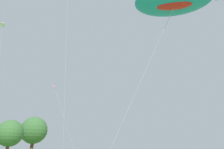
{
  "coord_description": "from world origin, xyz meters",
  "views": [
    {
      "loc": [
        -10.93,
        -0.67,
        1.51
      ],
      "look_at": [
        -0.99,
        7.01,
        6.45
      ],
      "focal_mm": 32.96,
      "sensor_mm": 36.0,
      "label": 1
    }
  ],
  "objects_px": {
    "big_show_kite": "(176,0)",
    "tree_pine_center": "(10,133)",
    "tree_shrub_far": "(34,130)",
    "small_kite_tiny_distant": "(56,94)",
    "small_kite_diamond_red": "(2,27)"
  },
  "relations": [
    {
      "from": "big_show_kite",
      "to": "small_kite_diamond_red",
      "type": "height_order",
      "value": "small_kite_diamond_red"
    },
    {
      "from": "small_kite_tiny_distant",
      "to": "tree_shrub_far",
      "type": "distance_m",
      "value": 44.96
    },
    {
      "from": "small_kite_tiny_distant",
      "to": "tree_pine_center",
      "type": "height_order",
      "value": "tree_pine_center"
    },
    {
      "from": "small_kite_tiny_distant",
      "to": "tree_pine_center",
      "type": "relative_size",
      "value": 0.97
    },
    {
      "from": "small_kite_diamond_red",
      "to": "tree_shrub_far",
      "type": "xyz_separation_m",
      "value": [
        28.32,
        36.6,
        -5.88
      ]
    },
    {
      "from": "tree_shrub_far",
      "to": "tree_pine_center",
      "type": "distance_m",
      "value": 15.25
    },
    {
      "from": "small_kite_diamond_red",
      "to": "tree_shrub_far",
      "type": "height_order",
      "value": "small_kite_diamond_red"
    },
    {
      "from": "tree_shrub_far",
      "to": "big_show_kite",
      "type": "bearing_deg",
      "value": -114.96
    },
    {
      "from": "small_kite_tiny_distant",
      "to": "small_kite_diamond_red",
      "type": "bearing_deg",
      "value": -166.45
    },
    {
      "from": "small_kite_tiny_distant",
      "to": "big_show_kite",
      "type": "bearing_deg",
      "value": -65.32
    },
    {
      "from": "tree_shrub_far",
      "to": "tree_pine_center",
      "type": "bearing_deg",
      "value": -141.53
    },
    {
      "from": "small_kite_tiny_distant",
      "to": "tree_shrub_far",
      "type": "xyz_separation_m",
      "value": [
        22.3,
        39.03,
        0.63
      ]
    },
    {
      "from": "small_kite_tiny_distant",
      "to": "tree_shrub_far",
      "type": "bearing_deg",
      "value": 95.84
    },
    {
      "from": "tree_pine_center",
      "to": "tree_shrub_far",
      "type": "bearing_deg",
      "value": 38.47
    },
    {
      "from": "big_show_kite",
      "to": "tree_pine_center",
      "type": "xyz_separation_m",
      "value": [
        13.4,
        44.76,
        -4.49
      ]
    }
  ]
}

